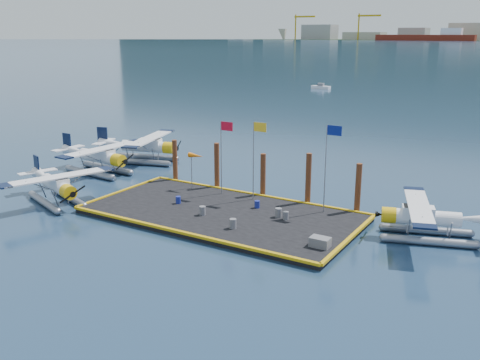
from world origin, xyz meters
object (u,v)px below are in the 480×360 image
(drum_1, at_px, (233,224))
(drum_2, at_px, (278,213))
(crate, at_px, (320,242))
(piling_1, at_px, (217,167))
(piling_3, at_px, (308,180))
(drum_4, at_px, (286,216))
(drum_5, at_px, (257,204))
(piling_4, at_px, (358,190))
(drum_0, at_px, (178,200))
(flagpole_blue, at_px, (328,156))
(seaplane_d, at_px, (423,220))
(piling_2, at_px, (263,177))
(seaplane_b, at_px, (101,159))
(windsock, at_px, (196,157))
(piling_0, at_px, (175,162))
(flagpole_red, at_px, (223,146))
(seaplane_a, at_px, (57,187))
(seaplane_c, at_px, (147,148))
(flagpole_yellow, at_px, (256,149))
(drum_3, at_px, (202,211))

(drum_1, height_order, drum_2, drum_1)
(crate, height_order, piling_1, piling_1)
(crate, height_order, piling_3, piling_3)
(drum_4, distance_m, drum_5, 3.25)
(drum_2, xyz_separation_m, piling_4, (4.34, 4.33, 1.27))
(piling_4, bearing_deg, drum_4, -128.95)
(drum_0, distance_m, flagpole_blue, 12.03)
(seaplane_d, xyz_separation_m, piling_2, (-13.28, 2.34, 0.54))
(drum_0, bearing_deg, seaplane_b, 160.72)
(drum_4, bearing_deg, seaplane_b, 170.90)
(drum_2, relative_size, piling_2, 0.17)
(drum_0, distance_m, windsock, 4.80)
(seaplane_d, xyz_separation_m, windsock, (-18.81, 0.74, 1.87))
(piling_2, bearing_deg, piling_0, 180.00)
(piling_2, bearing_deg, piling_1, 180.00)
(drum_5, distance_m, piling_3, 4.50)
(drum_5, height_order, piling_3, piling_3)
(flagpole_red, xyz_separation_m, piling_3, (6.79, 1.60, -2.25))
(drum_5, relative_size, crate, 0.46)
(piling_2, bearing_deg, drum_0, -128.83)
(drum_0, distance_m, piling_3, 10.20)
(flagpole_red, distance_m, piling_2, 4.07)
(piling_0, bearing_deg, drum_4, -18.73)
(seaplane_a, height_order, piling_0, piling_0)
(drum_4, bearing_deg, piling_1, 152.91)
(seaplane_c, relative_size, piling_4, 2.49)
(drum_0, distance_m, flagpole_red, 5.65)
(drum_4, relative_size, windsock, 0.18)
(flagpole_yellow, height_order, piling_3, flagpole_yellow)
(seaplane_c, relative_size, flagpole_red, 1.66)
(drum_2, bearing_deg, piling_0, 161.11)
(drum_3, bearing_deg, drum_4, 21.92)
(piling_0, height_order, piling_3, piling_3)
(drum_0, relative_size, piling_3, 0.13)
(seaplane_a, height_order, drum_3, seaplane_a)
(flagpole_yellow, xyz_separation_m, windsock, (-5.73, 0.00, -1.28))
(piling_2, bearing_deg, flagpole_red, -150.20)
(flagpole_red, bearing_deg, piling_2, 29.80)
(drum_1, relative_size, windsock, 0.22)
(seaplane_a, height_order, seaplane_b, seaplane_b)
(piling_3, bearing_deg, drum_5, -128.90)
(drum_2, bearing_deg, drum_5, 156.36)
(flagpole_yellow, bearing_deg, flagpole_red, 180.00)
(piling_2, distance_m, piling_4, 8.00)
(seaplane_b, distance_m, piling_0, 8.24)
(flagpole_yellow, height_order, piling_4, flagpole_yellow)
(drum_5, bearing_deg, seaplane_d, 4.65)
(seaplane_c, height_order, drum_5, seaplane_c)
(piling_2, bearing_deg, flagpole_blue, -14.48)
(flagpole_red, bearing_deg, piling_4, 8.43)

